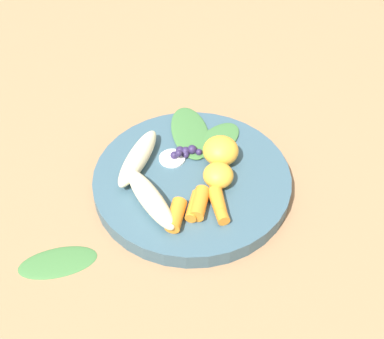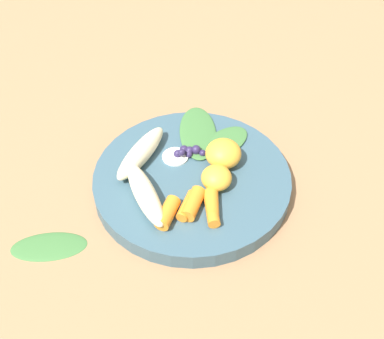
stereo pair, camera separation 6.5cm
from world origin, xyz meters
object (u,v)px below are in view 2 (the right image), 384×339
(banana_peeled_left, at_px, (145,194))
(orange_segment_near, at_px, (223,154))
(bowl, at_px, (192,180))
(banana_peeled_right, at_px, (141,153))
(kale_leaf_stray, at_px, (49,246))

(banana_peeled_left, distance_m, orange_segment_near, 0.13)
(bowl, bearing_deg, orange_segment_near, -41.00)
(orange_segment_near, bearing_deg, banana_peeled_right, 108.42)
(banana_peeled_right, xyz_separation_m, kale_leaf_stray, (-0.17, 0.05, -0.04))
(banana_peeled_left, relative_size, orange_segment_near, 2.32)
(banana_peeled_left, xyz_separation_m, orange_segment_near, (0.11, -0.07, 0.01))
(orange_segment_near, bearing_deg, banana_peeled_left, 146.01)
(bowl, relative_size, kale_leaf_stray, 2.84)
(bowl, distance_m, kale_leaf_stray, 0.21)
(banana_peeled_left, bearing_deg, kale_leaf_stray, -88.89)
(bowl, relative_size, orange_segment_near, 5.47)
(banana_peeled_right, relative_size, orange_segment_near, 2.32)
(bowl, xyz_separation_m, orange_segment_near, (0.04, -0.03, 0.03))
(orange_segment_near, xyz_separation_m, kale_leaf_stray, (-0.21, 0.16, -0.04))
(bowl, height_order, banana_peeled_left, banana_peeled_left)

